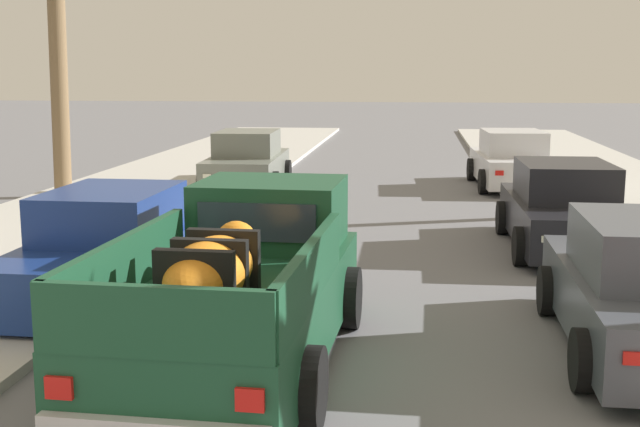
{
  "coord_description": "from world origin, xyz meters",
  "views": [
    {
      "loc": [
        0.91,
        -0.86,
        3.13
      ],
      "look_at": [
        -0.36,
        10.07,
        1.2
      ],
      "focal_mm": 46.03,
      "sensor_mm": 36.0,
      "label": 1
    }
  ],
  "objects": [
    {
      "name": "car_right_mid",
      "position": [
        3.49,
        21.51,
        0.71
      ],
      "size": [
        2.19,
        4.33,
        1.54
      ],
      "color": "silver",
      "rests_on": "ground"
    },
    {
      "name": "curb_left",
      "position": [
        -4.47,
        12.0,
        0.05
      ],
      "size": [
        0.16,
        60.0,
        0.1
      ],
      "primitive_type": "cube",
      "color": "silver",
      "rests_on": "ground"
    },
    {
      "name": "sidewalk_left",
      "position": [
        -5.76,
        12.0,
        0.06
      ],
      "size": [
        5.37,
        60.0,
        0.12
      ],
      "primitive_type": "cube",
      "color": "beige",
      "rests_on": "ground"
    },
    {
      "name": "car_right_near",
      "position": [
        -3.19,
        9.65,
        0.71
      ],
      "size": [
        2.07,
        4.28,
        1.54
      ],
      "color": "navy",
      "rests_on": "ground"
    },
    {
      "name": "car_right_far",
      "position": [
        3.53,
        13.73,
        0.71
      ],
      "size": [
        2.05,
        4.27,
        1.54
      ],
      "color": "black",
      "rests_on": "ground"
    },
    {
      "name": "car_left_far",
      "position": [
        -3.52,
        20.44,
        0.71
      ],
      "size": [
        2.14,
        4.31,
        1.54
      ],
      "color": "slate",
      "rests_on": "ground"
    },
    {
      "name": "pickup_truck",
      "position": [
        -0.89,
        7.49,
        0.81
      ],
      "size": [
        2.37,
        5.28,
        1.8
      ],
      "color": "#19472D",
      "rests_on": "ground"
    }
  ]
}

